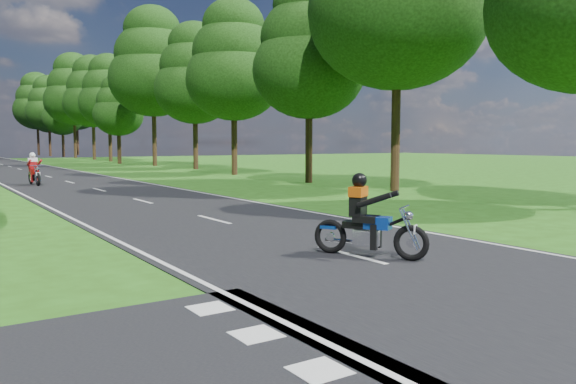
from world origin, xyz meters
TOP-DOWN VIEW (x-y plane):
  - ground at (0.00, 0.00)m, footprint 160.00×160.00m
  - main_road at (0.00, 50.00)m, footprint 7.00×140.00m
  - road_markings at (-0.14, 48.13)m, footprint 7.40×140.00m
  - treeline at (1.43, 60.06)m, footprint 40.00×115.35m
  - rider_near_blue at (0.18, 1.67)m, footprint 1.51×1.98m
  - rider_far_red at (-1.98, 24.75)m, footprint 0.75×2.03m

SIDE VIEW (x-z plane):
  - ground at x=0.00m, z-range 0.00..0.00m
  - main_road at x=0.00m, z-range 0.00..0.02m
  - road_markings at x=-0.14m, z-range 0.02..0.03m
  - rider_near_blue at x=0.18m, z-range 0.02..1.62m
  - rider_far_red at x=-1.98m, z-range 0.02..1.69m
  - treeline at x=1.43m, z-range 0.86..15.65m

